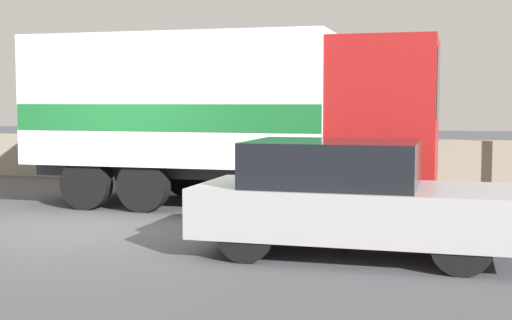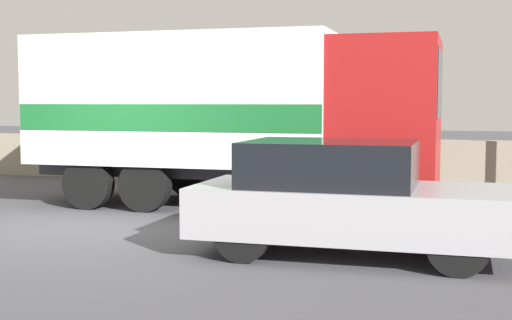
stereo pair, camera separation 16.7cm
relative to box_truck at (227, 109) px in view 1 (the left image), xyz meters
The scene contains 4 objects.
ground_plane 3.85m from the box_truck, 116.31° to the right, with size 80.00×80.00×0.00m, color #47474C.
stone_wall_backdrop 4.33m from the box_truck, 111.36° to the left, with size 60.00×0.35×1.09m.
box_truck is the anchor object (origin of this frame).
car_hatchback 4.72m from the box_truck, 52.36° to the right, with size 4.05×1.78×1.45m.
Camera 1 is at (5.54, -9.52, 1.94)m, focal length 50.00 mm.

